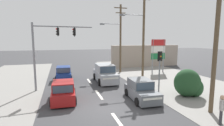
{
  "coord_description": "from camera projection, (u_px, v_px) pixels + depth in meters",
  "views": [
    {
      "loc": [
        -2.99,
        -10.69,
        4.54
      ],
      "look_at": [
        1.42,
        4.0,
        2.48
      ],
      "focal_mm": 28.0,
      "sensor_mm": 36.0,
      "label": 1
    }
  ],
  "objects": [
    {
      "name": "hatchback_kerbside_parked",
      "position": [
        141.0,
        90.0,
        13.28
      ],
      "size": [
        1.92,
        3.71,
        1.53
      ],
      "color": "slate",
      "rests_on": "ground"
    },
    {
      "name": "utility_pole_foreground_right",
      "position": [
        216.0,
        21.0,
        10.18
      ],
      "size": [
        3.77,
        0.65,
        10.55
      ],
      "color": "brown",
      "rests_on": "ground"
    },
    {
      "name": "suv_oncoming_near",
      "position": [
        105.0,
        74.0,
        18.88
      ],
      "size": [
        2.12,
        4.57,
        1.9
      ],
      "color": "#A3A8AD",
      "rests_on": "ground"
    },
    {
      "name": "pedestal_signal_right_kerb",
      "position": [
        160.0,
        65.0,
        14.9
      ],
      "size": [
        0.44,
        0.29,
        3.56
      ],
      "color": "slate",
      "rests_on": "ground"
    },
    {
      "name": "traffic_signal_mast",
      "position": [
        49.0,
        44.0,
        15.46
      ],
      "size": [
        5.28,
        0.53,
        6.0
      ],
      "color": "slate",
      "rests_on": "ground"
    },
    {
      "name": "lane_dash_mid",
      "position": [
        99.0,
        95.0,
        14.45
      ],
      "size": [
        0.2,
        2.4,
        0.01
      ],
      "primitive_type": "cube",
      "color": "silver",
      "rests_on": "ground"
    },
    {
      "name": "lane_dash_far",
      "position": [
        89.0,
        81.0,
        19.2
      ],
      "size": [
        0.2,
        2.4,
        0.01
      ],
      "primitive_type": "cube",
      "color": "silver",
      "rests_on": "ground"
    },
    {
      "name": "ground_plane",
      "position": [
        109.0,
        108.0,
        11.61
      ],
      "size": [
        140.0,
        140.0,
        0.0
      ],
      "primitive_type": "plane",
      "color": "#3A3A3D"
    },
    {
      "name": "utility_pole_midground_right",
      "position": [
        143.0,
        32.0,
        19.72
      ],
      "size": [
        3.78,
        0.28,
        10.07
      ],
      "color": "brown",
      "rests_on": "ground"
    },
    {
      "name": "utility_pole_background_right",
      "position": [
        120.0,
        37.0,
        23.79
      ],
      "size": [
        3.78,
        0.41,
        9.2
      ],
      "color": "brown",
      "rests_on": "ground"
    },
    {
      "name": "roadside_bush",
      "position": [
        189.0,
        84.0,
        13.98
      ],
      "size": [
        2.24,
        1.92,
        2.21
      ],
      "color": "#1E4223",
      "rests_on": "ground"
    },
    {
      "name": "hatchback_crossing_left",
      "position": [
        64.0,
        73.0,
        20.04
      ],
      "size": [
        1.85,
        3.68,
        1.53
      ],
      "color": "navy",
      "rests_on": "ground"
    },
    {
      "name": "kerb_right_verge",
      "position": [
        197.0,
        89.0,
        16.06
      ],
      "size": [
        10.0,
        44.0,
        0.02
      ],
      "primitive_type": "cube",
      "color": "gray",
      "rests_on": "ground"
    },
    {
      "name": "shopping_plaza_sign",
      "position": [
        158.0,
        51.0,
        24.17
      ],
      "size": [
        2.1,
        0.16,
        4.6
      ],
      "color": "slate",
      "rests_on": "ground"
    },
    {
      "name": "hatchback_receding_far",
      "position": [
        64.0,
        92.0,
        12.97
      ],
      "size": [
        1.9,
        3.7,
        1.53
      ],
      "color": "maroon",
      "rests_on": "ground"
    },
    {
      "name": "lane_dash_near",
      "position": [
        119.0,
        122.0,
        9.71
      ],
      "size": [
        0.2,
        2.4,
        0.01
      ],
      "primitive_type": "cube",
      "color": "silver",
      "rests_on": "ground"
    },
    {
      "name": "pedestrian_at_kerb",
      "position": [
        221.0,
        108.0,
        9.29
      ],
      "size": [
        0.43,
        0.41,
        1.63
      ],
      "color": "#333338",
      "rests_on": "ground"
    },
    {
      "name": "shopfront_wall_far",
      "position": [
        146.0,
        56.0,
        29.69
      ],
      "size": [
        12.0,
        1.0,
        3.6
      ],
      "primitive_type": "cube",
      "color": "#A39384",
      "rests_on": "ground"
    }
  ]
}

